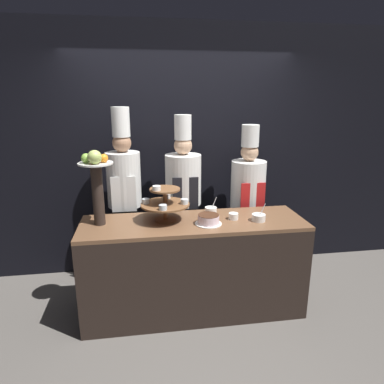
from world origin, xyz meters
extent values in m
plane|color=#5B5651|center=(0.00, 0.00, 0.00)|extent=(14.00, 14.00, 0.00)
cube|color=black|center=(0.00, 1.29, 1.40)|extent=(10.00, 0.06, 2.80)
cube|color=black|center=(0.00, 0.32, 0.44)|extent=(2.06, 0.64, 0.88)
cube|color=brown|center=(0.00, 0.32, 0.90)|extent=(2.06, 0.64, 0.03)
cylinder|color=brown|center=(-0.25, 0.37, 0.93)|extent=(0.20, 0.20, 0.02)
cylinder|color=brown|center=(-0.25, 0.37, 1.07)|extent=(0.04, 0.04, 0.31)
cylinder|color=brown|center=(-0.25, 0.37, 1.08)|extent=(0.44, 0.44, 0.02)
cylinder|color=brown|center=(-0.25, 0.37, 1.22)|extent=(0.28, 0.28, 0.02)
cylinder|color=silver|center=(-0.43, 0.40, 1.11)|extent=(0.07, 0.07, 0.04)
cylinder|color=green|center=(-0.43, 0.40, 1.10)|extent=(0.06, 0.06, 0.03)
cylinder|color=silver|center=(-0.28, 0.20, 1.11)|extent=(0.07, 0.07, 0.04)
cylinder|color=gold|center=(-0.28, 0.20, 1.10)|extent=(0.06, 0.06, 0.03)
cylinder|color=silver|center=(-0.08, 0.34, 1.11)|extent=(0.07, 0.07, 0.04)
cylinder|color=red|center=(-0.08, 0.34, 1.10)|extent=(0.06, 0.06, 0.03)
cylinder|color=silver|center=(-0.22, 0.54, 1.11)|extent=(0.07, 0.07, 0.04)
cylinder|color=beige|center=(-0.22, 0.54, 1.10)|extent=(0.06, 0.06, 0.03)
cylinder|color=white|center=(-0.33, 0.32, 1.25)|extent=(0.07, 0.07, 0.04)
cylinder|color=#2D231E|center=(-0.84, 0.37, 1.19)|extent=(0.10, 0.10, 0.55)
cylinder|color=white|center=(-0.84, 0.37, 1.47)|extent=(0.30, 0.30, 0.01)
sphere|color=orange|center=(-0.77, 0.36, 1.52)|extent=(0.07, 0.07, 0.07)
sphere|color=red|center=(-0.86, 0.44, 1.52)|extent=(0.07, 0.07, 0.07)
sphere|color=#84B742|center=(-0.91, 0.35, 1.52)|extent=(0.08, 0.08, 0.08)
sphere|color=#ADC160|center=(-0.84, 0.29, 1.54)|extent=(0.12, 0.12, 0.12)
cylinder|color=white|center=(0.12, 0.22, 0.92)|extent=(0.24, 0.24, 0.01)
cylinder|color=silver|center=(0.12, 0.22, 0.97)|extent=(0.19, 0.19, 0.08)
cylinder|color=#472819|center=(0.12, 0.22, 1.01)|extent=(0.19, 0.19, 0.01)
cylinder|color=white|center=(0.37, 0.31, 0.95)|extent=(0.09, 0.09, 0.06)
cylinder|color=white|center=(0.59, 0.24, 0.95)|extent=(0.12, 0.12, 0.06)
cylinder|color=#BCBCC1|center=(0.63, 0.24, 1.03)|extent=(0.05, 0.01, 0.11)
cylinder|color=white|center=(0.20, 0.51, 0.95)|extent=(0.11, 0.11, 0.06)
cylinder|color=#BCBCC1|center=(0.23, 0.51, 1.02)|extent=(0.05, 0.01, 0.11)
cube|color=black|center=(-0.64, 0.92, 0.45)|extent=(0.26, 0.14, 0.91)
cylinder|color=silver|center=(-0.64, 0.92, 1.19)|extent=(0.35, 0.35, 0.57)
cube|color=white|center=(-0.64, 0.76, 1.08)|extent=(0.25, 0.01, 0.36)
sphere|color=#A37556|center=(-0.64, 0.92, 1.57)|extent=(0.19, 0.19, 0.19)
cylinder|color=white|center=(-0.64, 0.92, 1.78)|extent=(0.18, 0.18, 0.29)
cube|color=#28282D|center=(-0.02, 0.92, 0.45)|extent=(0.29, 0.16, 0.90)
cylinder|color=white|center=(-0.02, 0.92, 1.17)|extent=(0.38, 0.38, 0.53)
cube|color=black|center=(-0.02, 0.74, 1.06)|extent=(0.27, 0.01, 0.34)
sphere|color=tan|center=(-0.02, 0.92, 1.53)|extent=(0.19, 0.19, 0.19)
cylinder|color=white|center=(-0.02, 0.92, 1.72)|extent=(0.18, 0.18, 0.25)
cube|color=#38332D|center=(0.70, 0.92, 0.41)|extent=(0.28, 0.16, 0.82)
cylinder|color=white|center=(0.70, 0.92, 1.08)|extent=(0.38, 0.38, 0.53)
cube|color=red|center=(0.70, 0.74, 0.98)|extent=(0.27, 0.01, 0.34)
sphere|color=tan|center=(0.70, 0.92, 1.44)|extent=(0.19, 0.19, 0.19)
cylinder|color=white|center=(0.70, 0.92, 1.62)|extent=(0.19, 0.19, 0.23)
camera|label=1|loc=(-0.46, -2.59, 2.02)|focal=32.00mm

